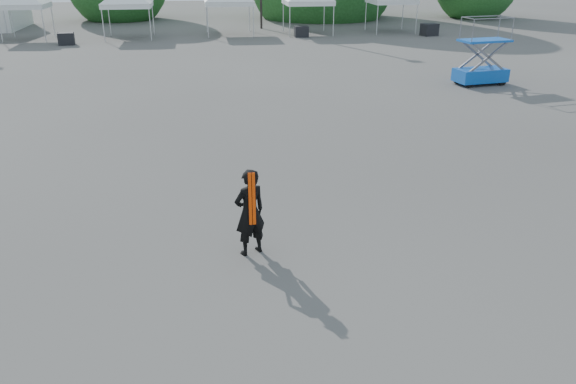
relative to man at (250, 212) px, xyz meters
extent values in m
plane|color=#474442|center=(0.94, 1.65, -0.83)|extent=(120.00, 120.00, 0.00)
cylinder|color=#382314|center=(-7.06, 41.65, 0.31)|extent=(0.36, 0.36, 2.27)
cylinder|color=#382314|center=(9.94, 40.65, 0.57)|extent=(0.36, 0.36, 2.80)
cylinder|color=#382314|center=(22.94, 38.65, 0.22)|extent=(0.36, 0.36, 2.10)
cylinder|color=silver|center=(-12.76, 28.92, 0.17)|extent=(0.06, 0.06, 2.00)
cylinder|color=silver|center=(-10.18, 28.92, 0.17)|extent=(0.06, 0.06, 2.00)
cylinder|color=silver|center=(-12.76, 31.50, 0.17)|extent=(0.06, 0.06, 2.00)
cylinder|color=silver|center=(-10.18, 31.50, 0.17)|extent=(0.06, 0.06, 2.00)
cube|color=white|center=(-11.47, 30.21, 1.25)|extent=(2.77, 2.77, 0.30)
cylinder|color=silver|center=(-6.53, 28.38, 0.17)|extent=(0.06, 0.06, 2.00)
cylinder|color=silver|center=(-3.67, 28.38, 0.17)|extent=(0.06, 0.06, 2.00)
cylinder|color=silver|center=(-6.53, 31.24, 0.17)|extent=(0.06, 0.06, 2.00)
cylinder|color=silver|center=(-3.67, 31.24, 0.17)|extent=(0.06, 0.06, 2.00)
cube|color=white|center=(-5.10, 29.81, 1.25)|extent=(3.06, 3.06, 0.30)
cylinder|color=silver|center=(-0.06, 29.14, 0.17)|extent=(0.06, 0.06, 2.00)
cylinder|color=silver|center=(2.93, 29.14, 0.17)|extent=(0.06, 0.06, 2.00)
cylinder|color=silver|center=(-0.06, 32.13, 0.17)|extent=(0.06, 0.06, 2.00)
cylinder|color=silver|center=(2.93, 32.13, 0.17)|extent=(0.06, 0.06, 2.00)
cube|color=white|center=(1.44, 30.63, 1.25)|extent=(3.19, 3.19, 0.30)
cylinder|color=silver|center=(5.29, 28.75, 0.17)|extent=(0.06, 0.06, 2.00)
cylinder|color=silver|center=(8.24, 28.75, 0.17)|extent=(0.06, 0.06, 2.00)
cylinder|color=silver|center=(5.29, 31.69, 0.17)|extent=(0.06, 0.06, 2.00)
cylinder|color=silver|center=(8.24, 31.69, 0.17)|extent=(0.06, 0.06, 2.00)
cube|color=white|center=(6.77, 30.22, 1.25)|extent=(3.14, 3.14, 0.30)
cylinder|color=silver|center=(11.30, 28.91, 0.17)|extent=(0.06, 0.06, 2.00)
cylinder|color=silver|center=(14.08, 28.91, 0.17)|extent=(0.06, 0.06, 2.00)
cylinder|color=silver|center=(11.30, 31.69, 0.17)|extent=(0.06, 0.06, 2.00)
cylinder|color=silver|center=(14.08, 31.69, 0.17)|extent=(0.06, 0.06, 2.00)
cube|color=white|center=(12.69, 30.30, 1.25)|extent=(2.98, 2.98, 0.30)
imported|color=black|center=(0.00, 0.00, 0.00)|extent=(0.71, 0.61, 1.65)
cube|color=#F93F04|center=(0.00, -0.16, 0.33)|extent=(0.13, 0.02, 0.99)
cube|color=#0C3C9C|center=(10.92, 13.02, -0.43)|extent=(2.25, 1.35, 0.53)
cube|color=#0C3C9C|center=(10.92, 13.02, 0.99)|extent=(2.16, 1.30, 0.09)
cylinder|color=black|center=(10.19, 12.47, -0.67)|extent=(0.33, 0.18, 0.32)
cylinder|color=black|center=(11.77, 12.69, -0.67)|extent=(0.33, 0.18, 0.32)
cylinder|color=black|center=(10.07, 13.34, -0.67)|extent=(0.33, 0.18, 0.32)
cylinder|color=black|center=(11.64, 13.57, -0.67)|extent=(0.33, 0.18, 0.32)
cube|color=black|center=(-8.64, 27.42, -0.47)|extent=(1.01, 0.83, 0.72)
cube|color=black|center=(6.06, 28.68, -0.48)|extent=(0.90, 0.70, 0.69)
cube|color=black|center=(14.71, 28.02, -0.43)|extent=(1.18, 1.02, 0.79)
camera|label=1|loc=(-0.72, -9.10, 4.26)|focal=35.00mm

